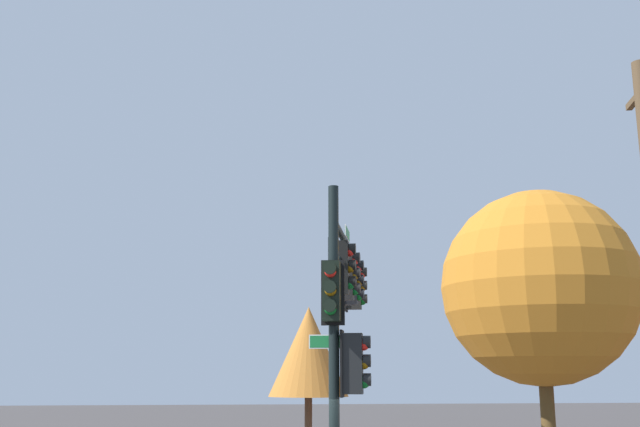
{
  "coord_description": "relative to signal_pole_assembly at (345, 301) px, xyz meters",
  "views": [
    {
      "loc": [
        -13.74,
        1.77,
        2.96
      ],
      "look_at": [
        -0.38,
        0.3,
        5.89
      ],
      "focal_mm": 41.21,
      "sensor_mm": 36.0,
      "label": 1
    }
  ],
  "objects": [
    {
      "name": "tree_near",
      "position": [
        2.14,
        -5.18,
        0.59
      ],
      "size": [
        4.83,
        4.83,
        7.46
      ],
      "color": "brown",
      "rests_on": "ground_plane"
    },
    {
      "name": "signal_pole_assembly",
      "position": [
        0.0,
        0.0,
        0.0
      ],
      "size": [
        5.89,
        1.92,
        6.52
      ],
      "color": "black",
      "rests_on": "ground_plane"
    },
    {
      "name": "tree_mid",
      "position": [
        9.69,
        -0.14,
        -0.78
      ],
      "size": [
        2.67,
        2.67,
        5.18
      ],
      "color": "brown",
      "rests_on": "ground_plane"
    }
  ]
}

